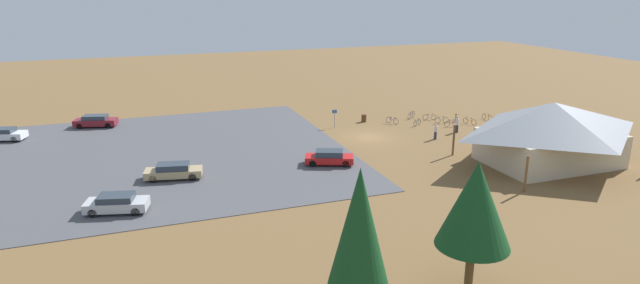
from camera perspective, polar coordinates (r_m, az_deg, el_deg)
ground at (r=57.71m, az=5.28°, el=0.47°), size 160.00×160.00×0.00m
parking_lot_asphalt at (r=53.86m, az=-18.54°, el=-1.50°), size 38.88×33.10×0.05m
bike_pavilion at (r=52.79m, az=23.59°, el=1.28°), size 14.26×10.56×5.75m
trash_bin at (r=64.26m, az=4.74°, el=2.57°), size 0.60×0.60×0.90m
lot_sign at (r=61.23m, az=1.56°, el=2.84°), size 0.56×0.08×2.20m
pine_center at (r=24.45m, az=4.24°, el=-9.19°), size 2.88×2.88×8.25m
pine_mideast at (r=28.73m, az=16.33°, el=-6.49°), size 3.94×3.94×7.38m
bicycle_purple_back_row at (r=63.79m, az=7.75°, el=2.31°), size 0.96×1.47×0.81m
bicycle_blue_yard_left at (r=66.59m, az=9.78°, el=2.83°), size 1.52×1.05×0.87m
bicycle_yellow_by_bin at (r=68.13m, az=17.50°, el=2.57°), size 0.51×1.58×0.74m
bicycle_teal_yard_front at (r=63.25m, az=10.40°, el=2.06°), size 1.49×0.97×0.83m
bicycle_orange_near_porch at (r=65.32m, az=15.77°, el=2.16°), size 0.75×1.69×0.87m
bicycle_red_mid_cluster at (r=64.70m, az=19.90°, el=1.64°), size 0.51×1.66×0.80m
bicycle_silver_lone_west at (r=65.03m, az=12.93°, el=2.30°), size 1.68×0.53×0.84m
bicycle_black_lone_east at (r=66.72m, az=14.38°, el=2.57°), size 0.97×1.49×0.88m
bicycle_green_near_sign at (r=66.72m, az=20.11°, el=2.05°), size 1.75×0.48×0.82m
bicycle_white_yard_center at (r=66.32m, az=11.67°, el=2.64°), size 1.57×0.67×0.82m
bicycle_purple_trailside at (r=63.69m, az=13.91°, el=1.93°), size 1.75×0.48×0.81m
car_white_by_curb at (r=65.43m, az=-31.01°, el=0.72°), size 5.00×3.06×1.34m
car_silver_front_row at (r=41.37m, az=-21.00°, el=-6.17°), size 4.70×2.86×1.34m
car_red_far_end at (r=48.63m, az=1.00°, el=-1.67°), size 4.71×3.24×1.35m
car_tan_mid_lot at (r=46.80m, az=-15.46°, el=-3.03°), size 4.99×2.62×1.34m
car_maroon_inner_stall at (r=66.82m, az=-22.95°, el=2.10°), size 4.98×2.96×1.38m
visitor_by_pavilion at (r=61.20m, az=14.49°, el=1.87°), size 0.36×0.36×1.82m
visitor_near_lot at (r=57.97m, az=12.31°, el=1.13°), size 0.40×0.39×1.69m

